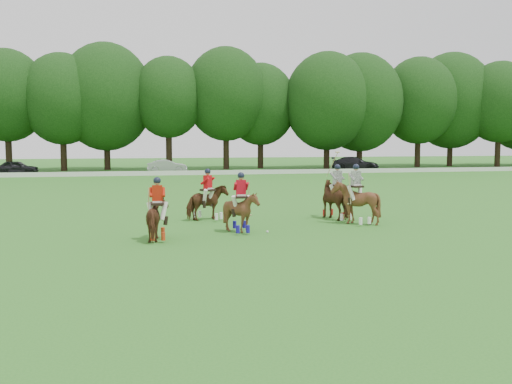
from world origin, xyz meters
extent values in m
plane|color=#2B6D1F|center=(0.00, 0.00, 0.00)|extent=(180.00, 180.00, 0.00)
cylinder|color=black|center=(-17.43, 48.92, 2.49)|extent=(0.70, 0.70, 4.98)
ellipsoid|color=black|center=(-17.43, 48.92, 8.28)|extent=(8.80, 8.80, 10.12)
cylinder|color=black|center=(-11.63, 48.49, 2.32)|extent=(0.70, 0.70, 4.64)
ellipsoid|color=black|center=(-11.63, 48.49, 7.95)|extent=(8.80, 8.80, 10.13)
cylinder|color=black|center=(-6.99, 49.52, 2.16)|extent=(0.70, 0.70, 4.31)
ellipsoid|color=black|center=(-6.99, 49.52, 8.31)|extent=(10.67, 10.67, 12.27)
cylinder|color=black|center=(-0.04, 48.00, 2.62)|extent=(0.70, 0.70, 5.24)
ellipsoid|color=black|center=(-0.04, 48.00, 8.26)|extent=(8.06, 8.06, 9.26)
cylinder|color=black|center=(6.63, 48.24, 2.59)|extent=(0.70, 0.70, 5.19)
ellipsoid|color=black|center=(6.63, 48.24, 8.75)|extent=(9.50, 9.50, 10.92)
cylinder|color=black|center=(11.06, 49.62, 2.24)|extent=(0.70, 0.70, 4.48)
ellipsoid|color=black|center=(11.06, 49.62, 7.71)|extent=(8.60, 8.60, 9.89)
cylinder|color=black|center=(18.54, 46.82, 2.11)|extent=(0.70, 0.70, 4.21)
ellipsoid|color=black|center=(18.54, 46.82, 8.00)|extent=(10.11, 10.11, 11.63)
cylinder|color=black|center=(23.25, 48.17, 2.03)|extent=(0.70, 0.70, 4.07)
ellipsoid|color=black|center=(23.25, 48.17, 7.99)|extent=(10.46, 10.46, 12.03)
cylinder|color=black|center=(31.16, 48.38, 2.40)|extent=(0.70, 0.70, 4.79)
ellipsoid|color=black|center=(31.16, 48.38, 8.35)|extent=(9.47, 9.47, 10.89)
cylinder|color=black|center=(36.59, 49.92, 2.22)|extent=(0.70, 0.70, 4.44)
ellipsoid|color=black|center=(36.59, 49.92, 8.51)|extent=(10.84, 10.84, 12.47)
cylinder|color=black|center=(41.42, 46.74, 2.43)|extent=(0.70, 0.70, 4.86)
ellipsoid|color=black|center=(41.42, 46.74, 8.21)|extent=(8.94, 8.94, 10.28)
cube|color=white|center=(0.00, 38.00, 0.22)|extent=(120.00, 0.10, 0.44)
imported|color=black|center=(-15.44, 42.50, 0.70)|extent=(4.14, 1.70, 1.40)
imported|color=#A2A3A8|center=(-0.57, 42.50, 0.68)|extent=(4.21, 1.61, 1.37)
imported|color=black|center=(20.45, 42.50, 0.77)|extent=(5.71, 4.03, 1.53)
imported|color=#4C2814|center=(-3.13, 1.87, 0.74)|extent=(0.86, 1.78, 1.48)
cube|color=black|center=(-3.13, 1.87, 1.28)|extent=(0.46, 0.58, 0.08)
cylinder|color=tan|center=(-3.43, 1.88, 1.20)|extent=(0.04, 0.21, 1.29)
imported|color=#4C2814|center=(-0.81, 6.36, 0.76)|extent=(1.98, 1.99, 1.53)
cube|color=black|center=(-0.81, 6.36, 1.32)|extent=(0.71, 0.70, 0.08)
cylinder|color=tan|center=(-0.61, 6.59, 1.24)|extent=(0.18, 0.16, 1.29)
imported|color=#4C2814|center=(0.01, 2.86, 0.78)|extent=(1.35, 1.50, 1.56)
cube|color=black|center=(0.01, 2.86, 1.36)|extent=(0.48, 0.59, 0.08)
cylinder|color=tan|center=(0.31, 2.84, 1.28)|extent=(0.04, 0.21, 1.29)
imported|color=#4C2814|center=(4.84, 5.67, 0.86)|extent=(1.55, 2.22, 1.71)
cube|color=black|center=(4.84, 5.67, 1.49)|extent=(0.60, 0.67, 0.08)
cylinder|color=tan|center=(4.56, 5.57, 2.41)|extent=(0.28, 0.74, 1.08)
imported|color=#4C2814|center=(5.05, 4.02, 0.90)|extent=(1.82, 1.95, 1.81)
cube|color=black|center=(5.05, 4.02, 1.57)|extent=(0.56, 0.65, 0.08)
cylinder|color=tan|center=(4.76, 3.95, 1.49)|extent=(0.08, 0.21, 1.29)
sphere|color=white|center=(0.96, 2.58, 0.04)|extent=(0.09, 0.09, 0.09)
camera|label=1|loc=(-3.86, -18.06, 3.51)|focal=40.00mm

